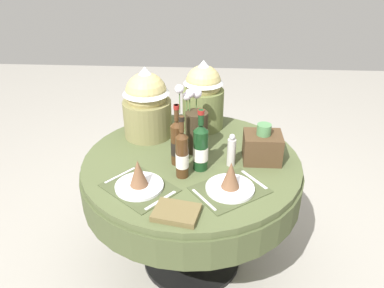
{
  "coord_description": "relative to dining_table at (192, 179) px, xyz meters",
  "views": [
    {
      "loc": [
        0.11,
        -1.83,
        1.88
      ],
      "look_at": [
        0.0,
        0.03,
        0.84
      ],
      "focal_mm": 36.02,
      "sensor_mm": 36.0,
      "label": 1
    }
  ],
  "objects": [
    {
      "name": "dining_table",
      "position": [
        0.0,
        0.0,
        0.0
      ],
      "size": [
        1.24,
        1.24,
        0.76
      ],
      "color": "#4C5633",
      "rests_on": "ground"
    },
    {
      "name": "place_setting_right",
      "position": [
        0.21,
        -0.28,
        0.18
      ],
      "size": [
        0.43,
        0.41,
        0.16
      ],
      "color": "#41492B",
      "rests_on": "dining_table"
    },
    {
      "name": "wine_bottle_centre",
      "position": [
        -0.08,
        -0.04,
        0.27
      ],
      "size": [
        0.07,
        0.07,
        0.35
      ],
      "color": "#422814",
      "rests_on": "dining_table"
    },
    {
      "name": "pepper_mill",
      "position": [
        0.22,
        -0.05,
        0.22
      ],
      "size": [
        0.05,
        0.05,
        0.19
      ],
      "color": "#B7B2AD",
      "rests_on": "dining_table"
    },
    {
      "name": "wine_bottle_left",
      "position": [
        0.05,
        -0.09,
        0.27
      ],
      "size": [
        0.08,
        0.08,
        0.34
      ],
      "color": "#143819",
      "rests_on": "dining_table"
    },
    {
      "name": "gift_tub_back_centre",
      "position": [
        0.05,
        0.42,
        0.37
      ],
      "size": [
        0.26,
        0.26,
        0.44
      ],
      "color": "olive",
      "rests_on": "dining_table"
    },
    {
      "name": "gift_tub_back_left",
      "position": [
        -0.29,
        0.28,
        0.37
      ],
      "size": [
        0.29,
        0.29,
        0.44
      ],
      "color": "olive",
      "rests_on": "dining_table"
    },
    {
      "name": "book_on_table",
      "position": [
        -0.04,
        -0.49,
        0.15
      ],
      "size": [
        0.23,
        0.19,
        0.03
      ],
      "primitive_type": "cube",
      "rotation": [
        0.0,
        0.0,
        -0.2
      ],
      "color": "brown",
      "rests_on": "dining_table"
    },
    {
      "name": "wine_bottle_rear",
      "position": [
        -0.04,
        -0.17,
        0.26
      ],
      "size": [
        0.07,
        0.07,
        0.34
      ],
      "color": "#422814",
      "rests_on": "dining_table"
    },
    {
      "name": "place_setting_left",
      "position": [
        -0.24,
        -0.29,
        0.18
      ],
      "size": [
        0.43,
        0.42,
        0.16
      ],
      "color": "#41492B",
      "rests_on": "dining_table"
    },
    {
      "name": "woven_basket_side_right",
      "position": [
        0.39,
        0.02,
        0.22
      ],
      "size": [
        0.2,
        0.17,
        0.22
      ],
      "color": "#47331E",
      "rests_on": "dining_table"
    },
    {
      "name": "flower_vase",
      "position": [
        0.02,
        0.11,
        0.29
      ],
      "size": [
        0.18,
        0.15,
        0.4
      ],
      "color": "#332819",
      "rests_on": "dining_table"
    },
    {
      "name": "ground",
      "position": [
        0.0,
        0.0,
        -0.62
      ],
      "size": [
        8.0,
        8.0,
        0.0
      ],
      "primitive_type": "plane",
      "color": "#9E998E"
    }
  ]
}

